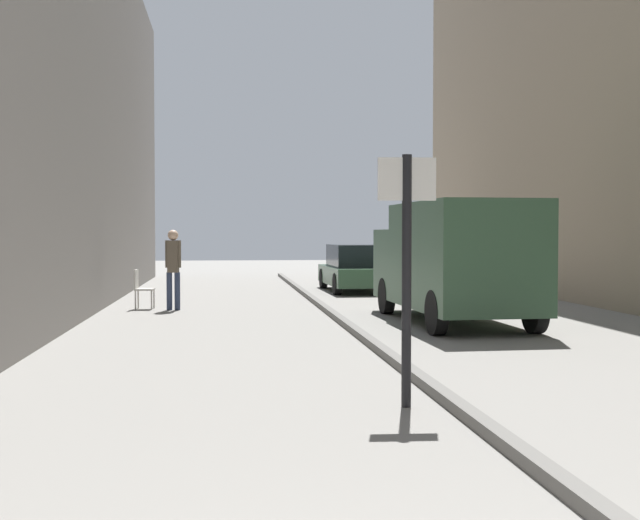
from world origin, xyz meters
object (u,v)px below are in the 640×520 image
object	(u,v)px
pedestrian_main_foreground	(173,264)
parked_car	(356,268)
cafe_chair_near_window	(141,286)
delivery_van	(453,259)
street_sign_post	(407,258)

from	to	relation	value
pedestrian_main_foreground	parked_car	bearing A→B (deg)	-125.25
parked_car	cafe_chair_near_window	size ratio (longest dim) A/B	4.50
pedestrian_main_foreground	cafe_chair_near_window	world-z (taller)	pedestrian_main_foreground
parked_car	cafe_chair_near_window	xyz separation A→B (m)	(-6.03, -5.21, -0.17)
pedestrian_main_foreground	cafe_chair_near_window	xyz separation A→B (m)	(-0.78, 0.33, -0.54)
delivery_van	cafe_chair_near_window	distance (m)	7.54
delivery_van	parked_car	world-z (taller)	delivery_van
parked_car	cafe_chair_near_window	distance (m)	7.97
pedestrian_main_foreground	street_sign_post	size ratio (longest dim) A/B	0.72
street_sign_post	cafe_chair_near_window	xyz separation A→B (m)	(-3.83, 11.22, -1.00)
pedestrian_main_foreground	street_sign_post	xyz separation A→B (m)	(3.06, -10.89, 0.46)
pedestrian_main_foreground	street_sign_post	world-z (taller)	street_sign_post
pedestrian_main_foreground	cafe_chair_near_window	bearing A→B (deg)	-14.49
street_sign_post	cafe_chair_near_window	bearing A→B (deg)	-67.70
delivery_van	parked_car	size ratio (longest dim) A/B	1.30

